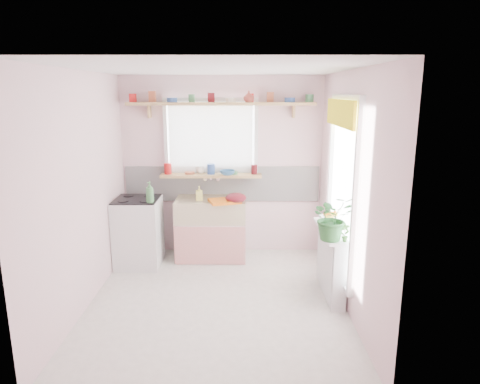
{
  "coord_description": "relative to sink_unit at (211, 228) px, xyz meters",
  "views": [
    {
      "loc": [
        0.27,
        -4.36,
        2.28
      ],
      "look_at": [
        0.25,
        0.55,
        1.12
      ],
      "focal_mm": 32.0,
      "sensor_mm": 36.0,
      "label": 1
    }
  ],
  "objects": [
    {
      "name": "soap_bottle_sink",
      "position": [
        -0.15,
        -0.07,
        0.51
      ],
      "size": [
        0.1,
        0.1,
        0.19
      ],
      "primitive_type": "imported",
      "rotation": [
        0.0,
        0.0,
        0.12
      ],
      "color": "#E8E267",
      "rests_on": "sink_unit"
    },
    {
      "name": "sill_cup",
      "position": [
        -0.15,
        0.25,
        0.78
      ],
      "size": [
        0.16,
        0.16,
        0.1
      ],
      "primitive_type": "imported",
      "rotation": [
        0.0,
        0.0,
        0.36
      ],
      "color": "white",
      "rests_on": "windowsill"
    },
    {
      "name": "radiator_ledge",
      "position": [
        1.45,
        -1.09,
        -0.03
      ],
      "size": [
        0.22,
        0.95,
        0.78
      ],
      "color": "white",
      "rests_on": "ground"
    },
    {
      "name": "cooker",
      "position": [
        -0.95,
        -0.24,
        0.03
      ],
      "size": [
        0.58,
        0.58,
        0.93
      ],
      "color": "white",
      "rests_on": "ground"
    },
    {
      "name": "fruit_bowl",
      "position": [
        1.48,
        -0.82,
        0.38
      ],
      "size": [
        0.29,
        0.29,
        0.07
      ],
      "primitive_type": "imported",
      "rotation": [
        0.0,
        0.0,
        0.02
      ],
      "color": "silver",
      "rests_on": "radiator_ledge"
    },
    {
      "name": "cooker_bottle",
      "position": [
        -0.73,
        -0.44,
        0.62
      ],
      "size": [
        0.13,
        0.13,
        0.27
      ],
      "primitive_type": "imported",
      "rotation": [
        0.0,
        0.0,
        -0.34
      ],
      "color": "#428549",
      "rests_on": "cooker"
    },
    {
      "name": "pine_shelf",
      "position": [
        0.15,
        0.18,
        1.69
      ],
      "size": [
        2.52,
        0.24,
        0.04
      ],
      "primitive_type": "cube",
      "color": "#DAB270",
      "rests_on": "room"
    },
    {
      "name": "shelf_crockery",
      "position": [
        0.13,
        0.18,
        1.76
      ],
      "size": [
        2.47,
        0.11,
        0.12
      ],
      "color": "red",
      "rests_on": "pine_shelf"
    },
    {
      "name": "shelf_vase",
      "position": [
        0.52,
        0.12,
        1.78
      ],
      "size": [
        0.17,
        0.17,
        0.15
      ],
      "primitive_type": "imported",
      "rotation": [
        0.0,
        0.0,
        -0.23
      ],
      "color": "brown",
      "rests_on": "pine_shelf"
    },
    {
      "name": "jade_plant",
      "position": [
        1.36,
        -1.43,
        0.58
      ],
      "size": [
        0.51,
        0.47,
        0.48
      ],
      "primitive_type": "imported",
      "rotation": [
        0.0,
        0.0,
        0.24
      ],
      "color": "#27622B",
      "rests_on": "radiator_ledge"
    },
    {
      "name": "room",
      "position": [
        0.81,
        -0.43,
        0.94
      ],
      "size": [
        3.2,
        3.2,
        3.2
      ],
      "color": "white",
      "rests_on": "ground"
    },
    {
      "name": "sill_crockery",
      "position": [
        -0.0,
        0.19,
        0.78
      ],
      "size": [
        1.35,
        0.11,
        0.12
      ],
      "color": "red",
      "rests_on": "windowsill"
    },
    {
      "name": "colander",
      "position": [
        0.35,
        -0.19,
        0.48
      ],
      "size": [
        0.3,
        0.3,
        0.13
      ],
      "primitive_type": "ellipsoid",
      "rotation": [
        0.0,
        0.0,
        0.06
      ],
      "color": "maroon",
      "rests_on": "sink_unit"
    },
    {
      "name": "fruit",
      "position": [
        1.49,
        -0.82,
        0.44
      ],
      "size": [
        0.2,
        0.14,
        0.1
      ],
      "color": "orange",
      "rests_on": "fruit_bowl"
    },
    {
      "name": "herb_pot",
      "position": [
        1.48,
        -1.49,
        0.44
      ],
      "size": [
        0.11,
        0.08,
        0.2
      ],
      "primitive_type": "imported",
      "rotation": [
        0.0,
        0.0,
        0.06
      ],
      "color": "#3C6C2B",
      "rests_on": "radiator_ledge"
    },
    {
      "name": "sink_unit",
      "position": [
        0.0,
        0.0,
        0.0
      ],
      "size": [
        0.95,
        0.65,
        1.11
      ],
      "color": "white",
      "rests_on": "ground"
    },
    {
      "name": "windowsill",
      "position": [
        -0.0,
        0.19,
        0.71
      ],
      "size": [
        1.4,
        0.22,
        0.04
      ],
      "primitive_type": "cube",
      "color": "#DAB270",
      "rests_on": "room"
    },
    {
      "name": "dish_tray",
      "position": [
        0.2,
        -0.19,
        0.44
      ],
      "size": [
        0.46,
        0.4,
        0.04
      ],
      "primitive_type": "cube",
      "rotation": [
        0.0,
        0.0,
        0.31
      ],
      "color": "orange",
      "rests_on": "sink_unit"
    },
    {
      "name": "sill_bowl",
      "position": [
        0.23,
        0.13,
        0.76
      ],
      "size": [
        0.26,
        0.26,
        0.07
      ],
      "primitive_type": "imported",
      "rotation": [
        0.0,
        0.0,
        -0.26
      ],
      "color": "#2D6093",
      "rests_on": "windowsill"
    }
  ]
}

